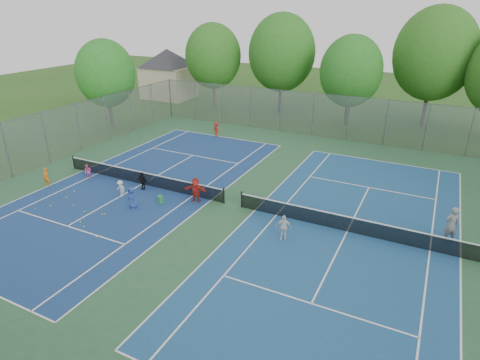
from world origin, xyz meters
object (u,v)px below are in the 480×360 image
net_left (142,178)px  net_right (348,224)px  ball_crate (145,180)px  ball_hopper (160,199)px  instructor (451,225)px

net_left → net_right: 14.00m
net_right → ball_crate: 14.02m
net_right → ball_hopper: size_ratio=25.78×
ball_hopper → instructor: (16.02, 3.13, 0.75)m
ball_crate → ball_hopper: ball_hopper is taller
ball_crate → instructor: instructor is taller
net_right → instructor: 5.09m
net_left → net_right: bearing=0.0°
ball_crate → net_left: bearing=-86.9°
ball_crate → instructor: (18.89, 1.07, 0.84)m
net_right → ball_hopper: net_right is taller
ball_hopper → net_left: bearing=148.4°
net_left → ball_hopper: 3.36m
net_left → ball_hopper: bearing=-31.6°
net_left → ball_crate: size_ratio=34.80×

